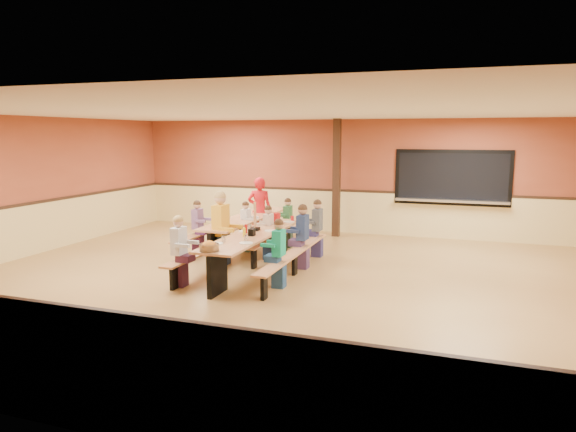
% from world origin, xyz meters
% --- Properties ---
extents(ground, '(12.00, 12.00, 0.00)m').
position_xyz_m(ground, '(0.00, 0.00, 0.00)').
color(ground, olive).
rests_on(ground, ground).
extents(room_envelope, '(12.04, 10.04, 3.02)m').
position_xyz_m(room_envelope, '(0.00, 0.00, 0.69)').
color(room_envelope, '#99462C').
rests_on(room_envelope, ground).
extents(kitchen_pass_through, '(2.78, 0.28, 1.38)m').
position_xyz_m(kitchen_pass_through, '(2.60, 4.96, 1.49)').
color(kitchen_pass_through, black).
rests_on(kitchen_pass_through, ground).
extents(structural_post, '(0.18, 0.18, 3.00)m').
position_xyz_m(structural_post, '(-0.20, 4.40, 1.50)').
color(structural_post, black).
rests_on(structural_post, ground).
extents(cafeteria_table_main, '(1.91, 3.70, 0.74)m').
position_xyz_m(cafeteria_table_main, '(-0.87, 0.52, 0.53)').
color(cafeteria_table_main, '#C27C4D').
rests_on(cafeteria_table_main, ground).
extents(cafeteria_table_second, '(1.91, 3.70, 0.74)m').
position_xyz_m(cafeteria_table_second, '(-1.77, 2.25, 0.53)').
color(cafeteria_table_second, '#C27C4D').
rests_on(cafeteria_table_second, ground).
extents(seated_child_white_left, '(0.37, 0.31, 1.22)m').
position_xyz_m(seated_child_white_left, '(-1.69, -0.82, 0.61)').
color(seated_child_white_left, silver).
rests_on(seated_child_white_left, ground).
extents(seated_adult_yellow, '(0.49, 0.40, 1.46)m').
position_xyz_m(seated_adult_yellow, '(-1.69, 0.78, 0.73)').
color(seated_adult_yellow, gold).
rests_on(seated_adult_yellow, ground).
extents(seated_child_grey_left, '(0.32, 0.27, 1.12)m').
position_xyz_m(seated_child_grey_left, '(-1.69, 2.02, 0.56)').
color(seated_child_grey_left, silver).
rests_on(seated_child_grey_left, ground).
extents(seated_child_teal_right, '(0.35, 0.29, 1.18)m').
position_xyz_m(seated_child_teal_right, '(-0.04, -0.34, 0.59)').
color(seated_child_teal_right, '#10966F').
rests_on(seated_child_teal_right, ground).
extents(seated_child_navy_right, '(0.39, 0.32, 1.25)m').
position_xyz_m(seated_child_navy_right, '(-0.04, 1.01, 0.63)').
color(seated_child_navy_right, navy).
rests_on(seated_child_navy_right, ground).
extents(seated_child_char_right, '(0.37, 0.31, 1.22)m').
position_xyz_m(seated_child_char_right, '(-0.04, 2.07, 0.61)').
color(seated_child_char_right, '#44474C').
rests_on(seated_child_char_right, ground).
extents(seated_child_purple_sec, '(0.35, 0.29, 1.17)m').
position_xyz_m(seated_child_purple_sec, '(-2.60, 1.46, 0.58)').
color(seated_child_purple_sec, slate).
rests_on(seated_child_purple_sec, ground).
extents(seated_child_green_sec, '(0.33, 0.27, 1.14)m').
position_xyz_m(seated_child_green_sec, '(-0.95, 2.74, 0.57)').
color(seated_child_green_sec, '#2E673A').
rests_on(seated_child_green_sec, ground).
extents(seated_child_tan_sec, '(0.33, 0.27, 1.13)m').
position_xyz_m(seated_child_tan_sec, '(-0.95, 1.49, 0.56)').
color(seated_child_tan_sec, '#C7B09B').
rests_on(seated_child_tan_sec, ground).
extents(standing_woman, '(0.65, 0.51, 1.60)m').
position_xyz_m(standing_woman, '(-1.77, 3.04, 0.80)').
color(standing_woman, red).
rests_on(standing_woman, ground).
extents(punch_pitcher, '(0.16, 0.16, 0.22)m').
position_xyz_m(punch_pitcher, '(-0.85, 1.74, 0.85)').
color(punch_pitcher, red).
rests_on(punch_pitcher, cafeteria_table_main).
extents(chip_bowl, '(0.32, 0.32, 0.15)m').
position_xyz_m(chip_bowl, '(-0.96, -1.11, 0.81)').
color(chip_bowl, '#FDAA28').
rests_on(chip_bowl, cafeteria_table_main).
extents(napkin_dispenser, '(0.10, 0.14, 0.13)m').
position_xyz_m(napkin_dispenser, '(-0.81, 0.30, 0.80)').
color(napkin_dispenser, black).
rests_on(napkin_dispenser, cafeteria_table_main).
extents(condiment_mustard, '(0.06, 0.06, 0.17)m').
position_xyz_m(condiment_mustard, '(-0.90, 0.14, 0.82)').
color(condiment_mustard, yellow).
rests_on(condiment_mustard, cafeteria_table_main).
extents(condiment_ketchup, '(0.06, 0.06, 0.17)m').
position_xyz_m(condiment_ketchup, '(-1.01, 0.49, 0.82)').
color(condiment_ketchup, '#B2140F').
rests_on(condiment_ketchup, cafeteria_table_main).
extents(table_paddle, '(0.16, 0.16, 0.56)m').
position_xyz_m(table_paddle, '(-0.96, 0.81, 0.88)').
color(table_paddle, black).
rests_on(table_paddle, cafeteria_table_main).
extents(place_settings, '(0.65, 3.30, 0.11)m').
position_xyz_m(place_settings, '(-0.87, 0.52, 0.80)').
color(place_settings, beige).
rests_on(place_settings, cafeteria_table_main).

